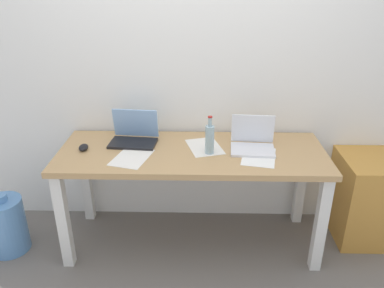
{
  "coord_description": "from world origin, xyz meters",
  "views": [
    {
      "loc": [
        0.05,
        -2.33,
        1.87
      ],
      "look_at": [
        0.0,
        0.0,
        0.8
      ],
      "focal_mm": 35.67,
      "sensor_mm": 36.0,
      "label": 1
    }
  ],
  "objects_px": {
    "laptop_right": "(253,142)",
    "filing_cabinet": "(364,198)",
    "desk": "(192,164)",
    "beer_bottle": "(210,139)",
    "laptop_left": "(134,136)",
    "water_cooler_jug": "(6,225)",
    "computer_mouse": "(83,147)"
  },
  "relations": [
    {
      "from": "laptop_left",
      "to": "filing_cabinet",
      "type": "relative_size",
      "value": 0.53
    },
    {
      "from": "desk",
      "to": "laptop_right",
      "type": "relative_size",
      "value": 5.9
    },
    {
      "from": "water_cooler_jug",
      "to": "filing_cabinet",
      "type": "distance_m",
      "value": 2.61
    },
    {
      "from": "laptop_right",
      "to": "water_cooler_jug",
      "type": "distance_m",
      "value": 1.84
    },
    {
      "from": "desk",
      "to": "beer_bottle",
      "type": "relative_size",
      "value": 6.89
    },
    {
      "from": "computer_mouse",
      "to": "water_cooler_jug",
      "type": "bearing_deg",
      "value": -171.72
    },
    {
      "from": "desk",
      "to": "filing_cabinet",
      "type": "distance_m",
      "value": 1.32
    },
    {
      "from": "computer_mouse",
      "to": "filing_cabinet",
      "type": "xyz_separation_m",
      "value": [
        2.02,
        0.11,
        -0.44
      ]
    },
    {
      "from": "water_cooler_jug",
      "to": "filing_cabinet",
      "type": "height_order",
      "value": "filing_cabinet"
    },
    {
      "from": "laptop_left",
      "to": "laptop_right",
      "type": "bearing_deg",
      "value": -6.05
    },
    {
      "from": "beer_bottle",
      "to": "computer_mouse",
      "type": "height_order",
      "value": "beer_bottle"
    },
    {
      "from": "laptop_right",
      "to": "computer_mouse",
      "type": "height_order",
      "value": "laptop_right"
    },
    {
      "from": "filing_cabinet",
      "to": "laptop_left",
      "type": "bearing_deg",
      "value": 179.38
    },
    {
      "from": "laptop_right",
      "to": "water_cooler_jug",
      "type": "relative_size",
      "value": 0.67
    },
    {
      "from": "laptop_right",
      "to": "beer_bottle",
      "type": "height_order",
      "value": "beer_bottle"
    },
    {
      "from": "water_cooler_jug",
      "to": "laptop_left",
      "type": "bearing_deg",
      "value": 15.81
    },
    {
      "from": "beer_bottle",
      "to": "filing_cabinet",
      "type": "distance_m",
      "value": 1.29
    },
    {
      "from": "laptop_left",
      "to": "beer_bottle",
      "type": "relative_size",
      "value": 1.29
    },
    {
      "from": "water_cooler_jug",
      "to": "laptop_right",
      "type": "bearing_deg",
      "value": 5.61
    },
    {
      "from": "laptop_left",
      "to": "desk",
      "type": "bearing_deg",
      "value": -17.4
    },
    {
      "from": "laptop_left",
      "to": "water_cooler_jug",
      "type": "distance_m",
      "value": 1.12
    },
    {
      "from": "laptop_right",
      "to": "filing_cabinet",
      "type": "distance_m",
      "value": 0.99
    },
    {
      "from": "laptop_right",
      "to": "water_cooler_jug",
      "type": "bearing_deg",
      "value": -174.39
    },
    {
      "from": "laptop_right",
      "to": "filing_cabinet",
      "type": "xyz_separation_m",
      "value": [
        0.87,
        0.07,
        -0.48
      ]
    },
    {
      "from": "beer_bottle",
      "to": "water_cooler_jug",
      "type": "relative_size",
      "value": 0.57
    },
    {
      "from": "laptop_right",
      "to": "computer_mouse",
      "type": "distance_m",
      "value": 1.15
    },
    {
      "from": "desk",
      "to": "beer_bottle",
      "type": "distance_m",
      "value": 0.24
    },
    {
      "from": "laptop_left",
      "to": "water_cooler_jug",
      "type": "height_order",
      "value": "laptop_left"
    },
    {
      "from": "laptop_left",
      "to": "computer_mouse",
      "type": "xyz_separation_m",
      "value": [
        -0.33,
        -0.13,
        -0.04
      ]
    },
    {
      "from": "beer_bottle",
      "to": "filing_cabinet",
      "type": "relative_size",
      "value": 0.41
    },
    {
      "from": "computer_mouse",
      "to": "filing_cabinet",
      "type": "distance_m",
      "value": 2.07
    },
    {
      "from": "desk",
      "to": "beer_bottle",
      "type": "height_order",
      "value": "beer_bottle"
    }
  ]
}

